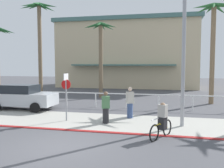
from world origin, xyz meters
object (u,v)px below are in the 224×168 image
Objects in this scene: palm_tree_4 at (214,29)px; car_silver_1 at (22,97)px; palm_tree_2 at (39,26)px; cyclist_yellow_0 at (162,121)px; palm_tree_3 at (101,40)px; stop_sign_bike_lane at (66,90)px; streetlight_curb at (184,38)px; pedestrian_0 at (130,104)px; pedestrian_1 at (106,109)px.

car_silver_1 is at bearing -157.65° from palm_tree_4.
palm_tree_2 is 5.36× the size of cyclist_yellow_0.
car_silver_1 is (-3.61, -7.09, -4.38)m from palm_tree_3.
stop_sign_bike_lane is 10.30m from palm_tree_3.
streetlight_curb reaches higher than pedestrian_0.
streetlight_curb is 0.85× the size of palm_tree_2.
stop_sign_bike_lane is 5.57m from cyclist_yellow_0.
car_silver_1 is 2.68× the size of cyclist_yellow_0.
stop_sign_bike_lane is 0.34× the size of streetlight_curb.
cyclist_yellow_0 is at bearing -33.69° from pedestrian_1.
palm_tree_2 is 15.22m from palm_tree_4.
car_silver_1 is at bearing -71.39° from palm_tree_2.
palm_tree_3 is 3.89× the size of pedestrian_0.
streetlight_curb is at bearing 63.86° from cyclist_yellow_0.
pedestrian_0 reaches higher than pedestrian_1.
streetlight_curb reaches higher than pedestrian_1.
cyclist_yellow_0 is (5.74, -11.68, -4.56)m from palm_tree_3.
palm_tree_2 is 13.67m from pedestrian_0.
cyclist_yellow_0 is (9.35, -4.59, -0.18)m from car_silver_1.
palm_tree_4 is 4.32× the size of pedestrian_0.
palm_tree_4 reaches higher than pedestrian_0.
palm_tree_4 is at bearing 49.98° from pedestrian_0.
palm_tree_3 is 1.57× the size of car_silver_1.
cyclist_yellow_0 is 3.45m from pedestrian_1.
pedestrian_0 reaches higher than cyclist_yellow_0.
pedestrian_1 is (-3.81, 0.00, -3.51)m from streetlight_curb.
palm_tree_2 reaches higher than pedestrian_0.
streetlight_curb is 11.87m from palm_tree_3.
palm_tree_2 is 4.95× the size of pedestrian_0.
palm_tree_3 is at bearing 115.34° from pedestrian_0.
pedestrian_1 reaches higher than cyclist_yellow_0.
palm_tree_3 is at bearing 63.04° from car_silver_1.
cyclist_yellow_0 is at bearing -110.03° from palm_tree_4.
pedestrian_1 is at bearing -22.43° from car_silver_1.
stop_sign_bike_lane is at bearing 158.12° from cyclist_yellow_0.
pedestrian_1 is at bearing -73.62° from palm_tree_3.
palm_tree_3 is at bearing 5.92° from palm_tree_2.
pedestrian_1 is at bearing 146.31° from cyclist_yellow_0.
streetlight_curb is 15.67m from palm_tree_2.
palm_tree_3 reaches higher than stop_sign_bike_lane.
pedestrian_1 is (-2.87, 1.91, 0.07)m from cyclist_yellow_0.
cyclist_yellow_0 is at bearing -63.83° from palm_tree_3.
streetlight_curb is (6.02, -0.13, 2.60)m from stop_sign_bike_lane.
palm_tree_2 is 5.28× the size of pedestrian_1.
palm_tree_4 reaches higher than stop_sign_bike_lane.
cyclist_yellow_0 is (-3.62, -9.92, -5.05)m from palm_tree_4.
pedestrian_0 is at bearing -130.02° from palm_tree_4.
palm_tree_3 is 4.14× the size of pedestrian_1.
palm_tree_2 reaches higher than pedestrian_1.
car_silver_1 is 7.01m from pedestrian_1.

